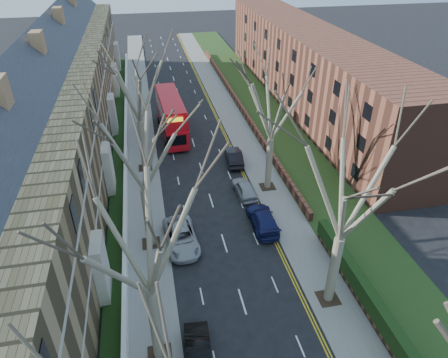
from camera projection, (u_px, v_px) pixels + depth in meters
pavement_left at (140, 125)px, 50.62m from camera, size 3.00×102.00×0.12m
pavement_right at (232, 118)px, 52.67m from camera, size 3.00×102.00×0.12m
terrace_left at (58, 114)px, 39.77m from camera, size 9.70×78.00×13.60m
flats_right at (307, 67)px, 55.32m from camera, size 13.97×54.00×10.00m
front_wall_left at (126, 152)px, 43.41m from camera, size 0.30×78.00×1.00m
grass_verge_right at (265, 114)px, 53.39m from camera, size 6.00×102.00×0.06m
tree_left_mid at (142, 230)px, 18.26m from camera, size 10.50×10.50×14.71m
tree_left_far at (138, 140)px, 26.72m from camera, size 10.15×10.15×14.22m
tree_left_dist at (135, 79)px, 36.50m from camera, size 10.50×10.50×14.71m
tree_right_mid at (352, 180)px, 21.86m from camera, size 10.50×10.50×14.71m
tree_right_far at (274, 96)px, 33.63m from camera, size 10.15×10.15×14.22m
double_decker_bus at (171, 117)px, 47.51m from camera, size 3.16×11.01×4.56m
car_left_mid at (198, 355)px, 22.68m from camera, size 1.72×4.25×1.37m
car_left_far at (181, 237)px, 31.27m from camera, size 2.73×5.37×1.45m
car_right_near at (263, 219)px, 33.20m from camera, size 2.10×4.96×1.43m
car_right_mid at (245, 188)px, 37.20m from camera, size 1.91×4.18×1.39m
car_right_far at (234, 157)px, 42.29m from camera, size 1.91×4.57×1.47m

